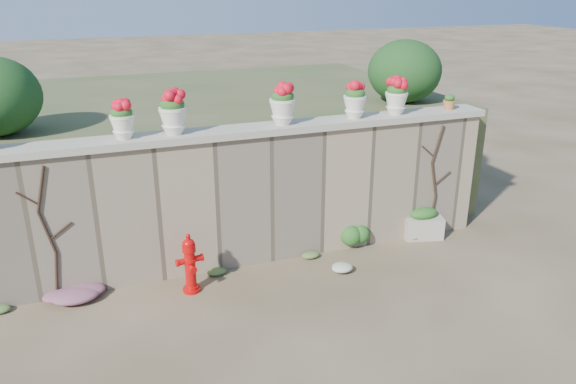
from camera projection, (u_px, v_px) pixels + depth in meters
name	position (u px, v px, depth m)	size (l,w,h in m)	color
ground	(284.00, 322.00, 7.12)	(80.00, 80.00, 0.00)	#4F4027
stone_wall	(242.00, 200.00, 8.34)	(8.00, 0.40, 2.00)	gray
wall_cap	(240.00, 132.00, 7.97)	(8.10, 0.52, 0.10)	#B9B29D
raised_fill	(197.00, 145.00, 11.14)	(9.00, 6.00, 2.00)	#384C23
back_shrub_right	(405.00, 71.00, 9.96)	(1.30, 1.30, 1.10)	#143814
vine_left	(48.00, 233.00, 7.27)	(0.60, 0.04, 1.91)	black
vine_right	(435.00, 180.00, 9.21)	(0.60, 0.04, 1.91)	black
fire_hydrant	(190.00, 263.00, 7.68)	(0.38, 0.27, 0.87)	red
planter_box	(423.00, 224.00, 9.39)	(0.71, 0.53, 0.53)	#B9B29D
green_shrub	(356.00, 235.00, 8.96)	(0.53, 0.48, 0.51)	#1E5119
magenta_clump	(73.00, 295.00, 7.52)	(0.85, 0.56, 0.23)	#B52488
white_flowers	(345.00, 266.00, 8.31)	(0.50, 0.40, 0.18)	white
urn_pot_1	(122.00, 120.00, 7.34)	(0.33, 0.33, 0.51)	white
urn_pot_2	(173.00, 113.00, 7.55)	(0.38, 0.38, 0.59)	white
urn_pot_3	(283.00, 104.00, 8.06)	(0.38, 0.38, 0.60)	white
urn_pot_4	(355.00, 100.00, 8.45)	(0.35, 0.35, 0.54)	white
urn_pot_5	(396.00, 97.00, 8.69)	(0.35, 0.35, 0.55)	white
terracotta_pot	(449.00, 103.00, 9.07)	(0.20, 0.20, 0.24)	#C46E3B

